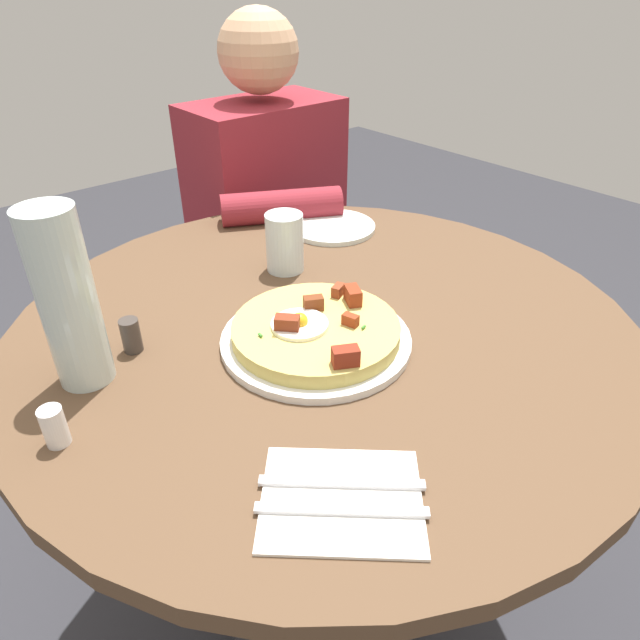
% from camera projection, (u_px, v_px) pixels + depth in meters
% --- Properties ---
extents(ground_plane, '(6.00, 6.00, 0.00)m').
position_uv_depth(ground_plane, '(323.00, 591.00, 1.30)').
color(ground_plane, '#2D2D33').
extents(dining_table, '(0.98, 0.98, 0.74)m').
position_uv_depth(dining_table, '(323.00, 404.00, 0.99)').
color(dining_table, brown).
rests_on(dining_table, ground_plane).
extents(person_seated, '(0.45, 0.48, 1.14)m').
position_uv_depth(person_seated, '(270.00, 259.00, 1.59)').
color(person_seated, '#2D2D33').
rests_on(person_seated, ground_plane).
extents(pizza_plate, '(0.28, 0.28, 0.01)m').
position_uv_depth(pizza_plate, '(316.00, 340.00, 0.84)').
color(pizza_plate, white).
rests_on(pizza_plate, dining_table).
extents(breakfast_pizza, '(0.25, 0.25, 0.05)m').
position_uv_depth(breakfast_pizza, '(316.00, 329.00, 0.83)').
color(breakfast_pizza, tan).
rests_on(breakfast_pizza, pizza_plate).
extents(bread_plate, '(0.18, 0.18, 0.01)m').
position_uv_depth(bread_plate, '(332.00, 227.00, 1.20)').
color(bread_plate, silver).
rests_on(bread_plate, dining_table).
extents(napkin, '(0.22, 0.22, 0.00)m').
position_uv_depth(napkin, '(342.00, 499.00, 0.60)').
color(napkin, white).
rests_on(napkin, dining_table).
extents(fork, '(0.14, 0.13, 0.00)m').
position_uv_depth(fork, '(342.00, 483.00, 0.61)').
color(fork, silver).
rests_on(fork, napkin).
extents(knife, '(0.14, 0.13, 0.00)m').
position_uv_depth(knife, '(342.00, 510.00, 0.58)').
color(knife, silver).
rests_on(knife, napkin).
extents(water_glass, '(0.07, 0.07, 0.11)m').
position_uv_depth(water_glass, '(285.00, 243.00, 1.02)').
color(water_glass, silver).
rests_on(water_glass, dining_table).
extents(water_bottle, '(0.07, 0.07, 0.24)m').
position_uv_depth(water_bottle, '(67.00, 300.00, 0.71)').
color(water_bottle, silver).
rests_on(water_bottle, dining_table).
extents(salt_shaker, '(0.03, 0.03, 0.05)m').
position_uv_depth(salt_shaker, '(55.00, 428.00, 0.66)').
color(salt_shaker, white).
rests_on(salt_shaker, dining_table).
extents(pepper_shaker, '(0.03, 0.03, 0.05)m').
position_uv_depth(pepper_shaker, '(131.00, 335.00, 0.81)').
color(pepper_shaker, '#3F3833').
rests_on(pepper_shaker, dining_table).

